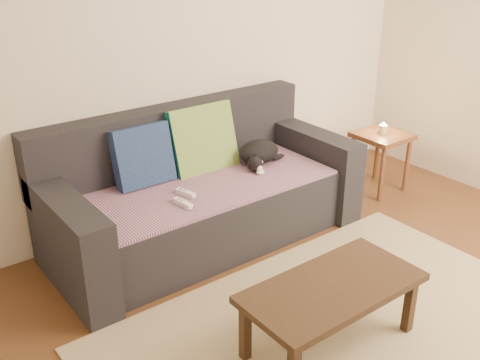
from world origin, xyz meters
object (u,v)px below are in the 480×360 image
at_px(cat, 259,153).
at_px(wii_remote_a, 186,193).
at_px(coffee_table, 332,293).
at_px(side_table, 381,144).
at_px(wii_remote_b, 183,203).
at_px(sofa, 201,196).

bearing_deg(cat, wii_remote_a, -177.30).
bearing_deg(wii_remote_a, cat, -93.58).
bearing_deg(coffee_table, side_table, 33.32).
distance_m(wii_remote_b, coffee_table, 1.09).
relative_size(cat, side_table, 0.78).
relative_size(side_table, coffee_table, 0.52).
distance_m(sofa, wii_remote_a, 0.30).
relative_size(wii_remote_b, coffee_table, 0.16).
height_order(wii_remote_a, wii_remote_b, same).
bearing_deg(sofa, wii_remote_b, -138.71).
xyz_separation_m(wii_remote_a, wii_remote_b, (-0.09, -0.11, 0.00)).
distance_m(cat, wii_remote_a, 0.71).
distance_m(side_table, coffee_table, 2.02).
relative_size(sofa, wii_remote_b, 14.00).
xyz_separation_m(sofa, cat, (0.48, -0.03, 0.21)).
distance_m(cat, wii_remote_b, 0.82).
relative_size(wii_remote_a, coffee_table, 0.16).
relative_size(sofa, wii_remote_a, 14.00).
xyz_separation_m(wii_remote_b, side_table, (1.89, 0.04, -0.06)).
bearing_deg(coffee_table, cat, 65.96).
xyz_separation_m(wii_remote_a, side_table, (1.80, -0.07, -0.06)).
height_order(sofa, wii_remote_b, sofa).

